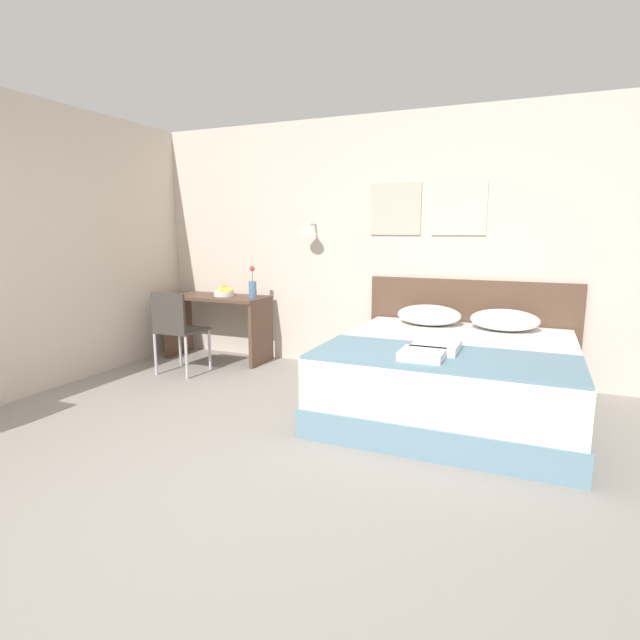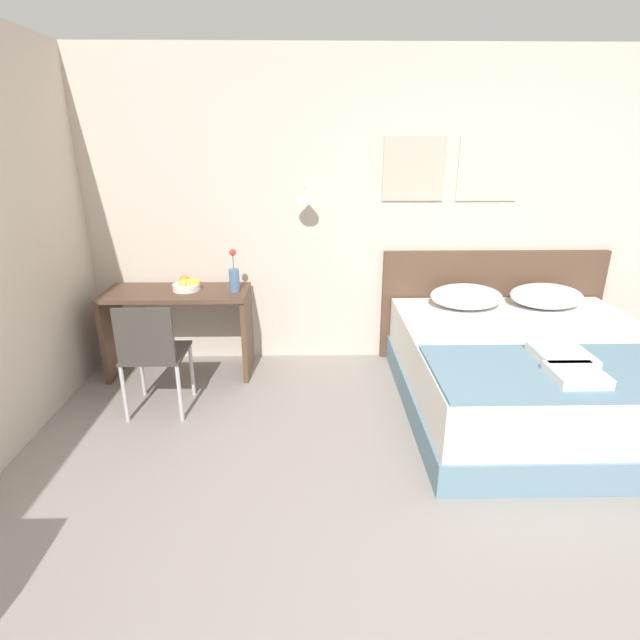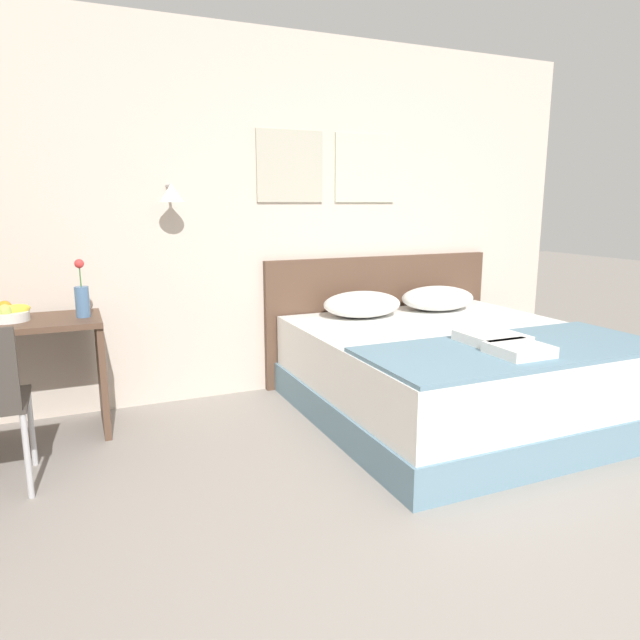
{
  "view_description": "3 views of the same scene",
  "coord_description": "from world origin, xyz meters",
  "px_view_note": "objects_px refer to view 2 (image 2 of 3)",
  "views": [
    {
      "loc": [
        1.69,
        -2.1,
        1.48
      ],
      "look_at": [
        0.11,
        1.6,
        0.76
      ],
      "focal_mm": 28.0,
      "sensor_mm": 36.0,
      "label": 1
    },
    {
      "loc": [
        -0.52,
        -1.35,
        1.94
      ],
      "look_at": [
        -0.45,
        2.16,
        0.66
      ],
      "focal_mm": 28.0,
      "sensor_mm": 36.0,
      "label": 2
    },
    {
      "loc": [
        -1.19,
        -1.1,
        1.44
      ],
      "look_at": [
        0.2,
        2.07,
        0.72
      ],
      "focal_mm": 32.0,
      "sensor_mm": 36.0,
      "label": 3
    }
  ],
  "objects_px": {
    "desk_chair": "(151,350)",
    "fruit_bowl": "(186,285)",
    "pillow_right": "(546,296)",
    "folded_towel_near_foot": "(562,356)",
    "headboard": "(491,305)",
    "pillow_left": "(466,296)",
    "throw_blanket": "(582,371)",
    "folded_towel_mid_bed": "(577,375)",
    "desk": "(179,316)",
    "flower_vase": "(234,277)",
    "bed": "(535,375)"
  },
  "relations": [
    {
      "from": "pillow_left",
      "to": "pillow_right",
      "type": "xyz_separation_m",
      "value": [
        0.68,
        0.0,
        0.0
      ]
    },
    {
      "from": "folded_towel_near_foot",
      "to": "fruit_bowl",
      "type": "relative_size",
      "value": 1.45
    },
    {
      "from": "folded_towel_mid_bed",
      "to": "bed",
      "type": "bearing_deg",
      "value": 81.28
    },
    {
      "from": "headboard",
      "to": "throw_blanket",
      "type": "relative_size",
      "value": 1.1
    },
    {
      "from": "fruit_bowl",
      "to": "flower_vase",
      "type": "bearing_deg",
      "value": -5.95
    },
    {
      "from": "desk",
      "to": "pillow_left",
      "type": "bearing_deg",
      "value": -0.39
    },
    {
      "from": "folded_towel_near_foot",
      "to": "flower_vase",
      "type": "xyz_separation_m",
      "value": [
        -2.22,
        1.12,
        0.22
      ]
    },
    {
      "from": "bed",
      "to": "desk",
      "type": "bearing_deg",
      "value": 165.54
    },
    {
      "from": "pillow_right",
      "to": "desk_chair",
      "type": "relative_size",
      "value": 0.69
    },
    {
      "from": "flower_vase",
      "to": "throw_blanket",
      "type": "bearing_deg",
      "value": -28.9
    },
    {
      "from": "desk_chair",
      "to": "flower_vase",
      "type": "height_order",
      "value": "flower_vase"
    },
    {
      "from": "bed",
      "to": "desk_chair",
      "type": "height_order",
      "value": "desk_chair"
    },
    {
      "from": "pillow_left",
      "to": "desk",
      "type": "bearing_deg",
      "value": 179.61
    },
    {
      "from": "desk",
      "to": "flower_vase",
      "type": "distance_m",
      "value": 0.61
    },
    {
      "from": "throw_blanket",
      "to": "fruit_bowl",
      "type": "distance_m",
      "value": 3.0
    },
    {
      "from": "pillow_right",
      "to": "folded_towel_near_foot",
      "type": "distance_m",
      "value": 1.21
    },
    {
      "from": "folded_towel_near_foot",
      "to": "headboard",
      "type": "bearing_deg",
      "value": 87.44
    },
    {
      "from": "headboard",
      "to": "desk",
      "type": "distance_m",
      "value": 2.8
    },
    {
      "from": "desk_chair",
      "to": "fruit_bowl",
      "type": "relative_size",
      "value": 3.55
    },
    {
      "from": "pillow_right",
      "to": "folded_towel_mid_bed",
      "type": "xyz_separation_m",
      "value": [
        -0.45,
        -1.41,
        -0.04
      ]
    },
    {
      "from": "flower_vase",
      "to": "fruit_bowl",
      "type": "bearing_deg",
      "value": 174.05
    },
    {
      "from": "throw_blanket",
      "to": "desk",
      "type": "height_order",
      "value": "desk"
    },
    {
      "from": "pillow_right",
      "to": "desk",
      "type": "xyz_separation_m",
      "value": [
        -3.12,
        0.02,
        -0.17
      ]
    },
    {
      "from": "folded_towel_near_foot",
      "to": "folded_towel_mid_bed",
      "type": "bearing_deg",
      "value": -99.07
    },
    {
      "from": "bed",
      "to": "desk",
      "type": "relative_size",
      "value": 1.66
    },
    {
      "from": "headboard",
      "to": "flower_vase",
      "type": "relative_size",
      "value": 5.63
    },
    {
      "from": "throw_blanket",
      "to": "fruit_bowl",
      "type": "xyz_separation_m",
      "value": [
        -2.69,
        1.3,
        0.19
      ]
    },
    {
      "from": "pillow_right",
      "to": "fruit_bowl",
      "type": "height_order",
      "value": "fruit_bowl"
    },
    {
      "from": "throw_blanket",
      "to": "folded_towel_near_foot",
      "type": "relative_size",
      "value": 5.17
    },
    {
      "from": "headboard",
      "to": "flower_vase",
      "type": "bearing_deg",
      "value": -171.86
    },
    {
      "from": "headboard",
      "to": "pillow_left",
      "type": "distance_m",
      "value": 0.5
    },
    {
      "from": "folded_towel_near_foot",
      "to": "throw_blanket",
      "type": "bearing_deg",
      "value": -64.86
    },
    {
      "from": "folded_towel_mid_bed",
      "to": "pillow_left",
      "type": "bearing_deg",
      "value": 99.36
    },
    {
      "from": "pillow_right",
      "to": "folded_towel_near_foot",
      "type": "xyz_separation_m",
      "value": [
        -0.41,
        -1.13,
        -0.04
      ]
    },
    {
      "from": "pillow_right",
      "to": "folded_towel_mid_bed",
      "type": "bearing_deg",
      "value": -107.71
    },
    {
      "from": "desk",
      "to": "folded_towel_near_foot",
      "type": "bearing_deg",
      "value": -22.97
    },
    {
      "from": "desk",
      "to": "flower_vase",
      "type": "relative_size",
      "value": 3.33
    },
    {
      "from": "pillow_right",
      "to": "desk_chair",
      "type": "height_order",
      "value": "desk_chair"
    },
    {
      "from": "bed",
      "to": "desk_chair",
      "type": "xyz_separation_m",
      "value": [
        -2.8,
        0.0,
        0.23
      ]
    },
    {
      "from": "desk_chair",
      "to": "fruit_bowl",
      "type": "bearing_deg",
      "value": 81.73
    },
    {
      "from": "pillow_right",
      "to": "desk_chair",
      "type": "bearing_deg",
      "value": -167.45
    },
    {
      "from": "headboard",
      "to": "bed",
      "type": "bearing_deg",
      "value": -90.0
    },
    {
      "from": "folded_towel_mid_bed",
      "to": "desk",
      "type": "height_order",
      "value": "desk"
    },
    {
      "from": "bed",
      "to": "throw_blanket",
      "type": "relative_size",
      "value": 1.07
    },
    {
      "from": "throw_blanket",
      "to": "desk_chair",
      "type": "xyz_separation_m",
      "value": [
        -2.8,
        0.57,
        -0.08
      ]
    },
    {
      "from": "pillow_left",
      "to": "folded_towel_mid_bed",
      "type": "xyz_separation_m",
      "value": [
        0.23,
        -1.41,
        -0.04
      ]
    },
    {
      "from": "pillow_left",
      "to": "folded_towel_mid_bed",
      "type": "relative_size",
      "value": 2.06
    },
    {
      "from": "bed",
      "to": "desk",
      "type": "distance_m",
      "value": 2.88
    },
    {
      "from": "folded_towel_mid_bed",
      "to": "desk_chair",
      "type": "height_order",
      "value": "desk_chair"
    },
    {
      "from": "throw_blanket",
      "to": "desk",
      "type": "relative_size",
      "value": 1.54
    }
  ]
}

